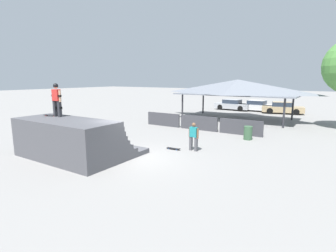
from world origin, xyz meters
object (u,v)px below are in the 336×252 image
(skateboard_on_deck, at_px, (51,115))
(parked_car_tan, at_px, (282,108))
(parked_car_silver, at_px, (233,105))
(parked_car_white, at_px, (257,106))
(bystander_walking, at_px, (194,135))
(skateboard_on_ground, at_px, (174,149))
(trash_bin, at_px, (248,133))
(skater_on_deck, at_px, (57,98))

(skateboard_on_deck, xyz_separation_m, parked_car_tan, (7.40, 22.61, -1.35))
(parked_car_silver, xyz_separation_m, parked_car_white, (2.85, 0.37, 0.00))
(bystander_walking, xyz_separation_m, skateboard_on_ground, (-0.99, -0.39, -0.78))
(parked_car_tan, bearing_deg, parked_car_white, 153.96)
(skateboard_on_ground, relative_size, parked_car_tan, 0.18)
(parked_car_silver, height_order, parked_car_white, same)
(skateboard_on_deck, relative_size, trash_bin, 0.93)
(parked_car_tan, bearing_deg, skateboard_on_deck, -120.06)
(skater_on_deck, xyz_separation_m, parked_car_silver, (1.26, 22.88, -2.25))
(bystander_walking, bearing_deg, parked_car_silver, -71.18)
(skateboard_on_ground, bearing_deg, parked_car_tan, 79.90)
(skateboard_on_ground, relative_size, parked_car_white, 0.19)
(skateboard_on_ground, distance_m, parked_car_silver, 19.50)
(skateboard_on_deck, bearing_deg, trash_bin, 25.34)
(skateboard_on_deck, height_order, skateboard_on_ground, skateboard_on_deck)
(parked_car_white, bearing_deg, parked_car_silver, -169.40)
(skateboard_on_ground, bearing_deg, parked_car_silver, 96.89)
(trash_bin, height_order, parked_car_white, parked_car_white)
(skateboard_on_deck, bearing_deg, bystander_walking, 12.90)
(bystander_walking, bearing_deg, skateboard_on_ground, 27.32)
(skater_on_deck, bearing_deg, bystander_walking, 34.73)
(skateboard_on_deck, height_order, parked_car_silver, skateboard_on_deck)
(parked_car_silver, bearing_deg, trash_bin, -62.91)
(bystander_walking, bearing_deg, trash_bin, -106.71)
(skateboard_on_deck, height_order, parked_car_white, skateboard_on_deck)
(skateboard_on_deck, bearing_deg, parked_car_silver, 64.32)
(parked_car_silver, relative_size, parked_car_white, 1.04)
(skateboard_on_deck, relative_size, parked_car_white, 0.19)
(skater_on_deck, height_order, bystander_walking, skater_on_deck)
(skater_on_deck, height_order, parked_car_silver, skater_on_deck)
(skateboard_on_deck, height_order, trash_bin, skateboard_on_deck)
(skateboard_on_deck, distance_m, parked_car_silver, 23.06)
(skater_on_deck, height_order, skateboard_on_deck, skater_on_deck)
(skater_on_deck, xyz_separation_m, skateboard_on_ground, (4.65, 3.68, -2.80))
(parked_car_silver, xyz_separation_m, parked_car_tan, (5.70, -0.35, -0.00))
(skater_on_deck, height_order, parked_car_tan, skater_on_deck)
(bystander_walking, xyz_separation_m, parked_car_white, (-1.53, 19.17, -0.24))
(parked_car_silver, bearing_deg, skateboard_on_deck, -89.67)
(bystander_walking, distance_m, parked_car_tan, 18.50)
(skater_on_deck, bearing_deg, skateboard_on_deck, -171.17)
(skater_on_deck, relative_size, parked_car_silver, 0.38)
(trash_bin, distance_m, parked_car_silver, 15.89)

